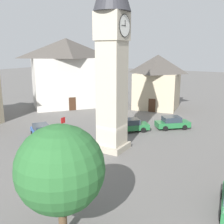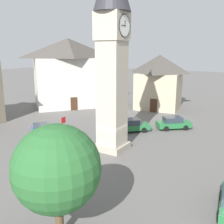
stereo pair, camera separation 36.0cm
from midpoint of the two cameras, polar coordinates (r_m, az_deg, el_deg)
ground_plane at (r=26.28m, az=0.40°, el=-7.96°), size 200.00×200.00×0.00m
clock_tower at (r=24.49m, az=0.44°, el=16.01°), size 3.36×3.36×18.33m
car_blue_kerb at (r=30.09m, az=-14.45°, el=-4.06°), size 3.62×4.39×1.53m
car_silver_kerb at (r=33.33m, az=13.38°, el=-2.30°), size 3.97×4.23×1.53m
car_white_side at (r=31.52m, az=4.58°, el=-2.87°), size 4.09×4.13×1.53m
tree at (r=13.58m, az=-11.06°, el=-11.90°), size 4.47×4.47×6.07m
building_shop_left at (r=45.54m, az=-9.07°, el=8.46°), size 13.60×12.95×11.33m
building_hall_far at (r=44.14m, az=10.32°, el=6.52°), size 7.88×8.04×8.71m
road_sign at (r=27.63m, az=-10.00°, el=-2.93°), size 0.60×0.07×2.80m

